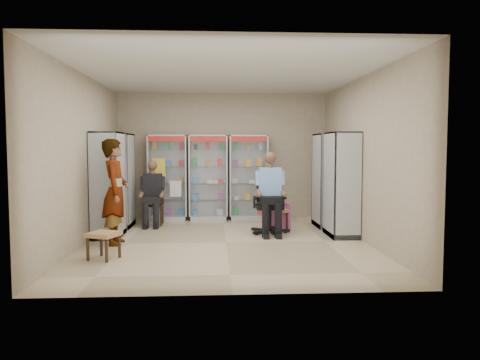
{
  "coord_description": "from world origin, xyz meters",
  "views": [
    {
      "loc": [
        -0.21,
        -8.31,
        1.71
      ],
      "look_at": [
        0.29,
        0.7,
        1.08
      ],
      "focal_mm": 35.0,
      "sensor_mm": 36.0,
      "label": 1
    }
  ],
  "objects": [
    {
      "name": "cabinet_back_left",
      "position": [
        -1.3,
        2.73,
        1.0
      ],
      "size": [
        0.9,
        0.5,
        2.0
      ],
      "primitive_type": "cube",
      "color": "silver",
      "rests_on": "floor"
    },
    {
      "name": "cabinet_right_far",
      "position": [
        2.23,
        1.6,
        1.0
      ],
      "size": [
        0.9,
        0.5,
        2.0
      ],
      "primitive_type": "cube",
      "rotation": [
        0.0,
        0.0,
        1.57
      ],
      "color": "silver",
      "rests_on": "floor"
    },
    {
      "name": "room_shell",
      "position": [
        0.0,
        0.0,
        1.97
      ],
      "size": [
        5.02,
        6.02,
        3.01
      ],
      "color": "tan",
      "rests_on": "ground"
    },
    {
      "name": "standing_man",
      "position": [
        -1.95,
        -0.03,
        0.93
      ],
      "size": [
        0.49,
        0.7,
        1.86
      ],
      "primitive_type": "imported",
      "rotation": [
        0.0,
        0.0,
        1.64
      ],
      "color": "gray",
      "rests_on": "floor"
    },
    {
      "name": "pink_trunk",
      "position": [
        1.12,
        1.48,
        0.25
      ],
      "size": [
        0.52,
        0.5,
        0.49
      ],
      "primitive_type": "cube",
      "rotation": [
        0.0,
        0.0,
        0.01
      ],
      "color": "#A2406E",
      "rests_on": "floor"
    },
    {
      "name": "cabinet_back_right",
      "position": [
        0.6,
        2.73,
        1.0
      ],
      "size": [
        0.9,
        0.5,
        2.0
      ],
      "primitive_type": "cube",
      "color": "#B7B9BE",
      "rests_on": "floor"
    },
    {
      "name": "seated_customer",
      "position": [
        -1.55,
        1.95,
        0.67
      ],
      "size": [
        0.44,
        0.6,
        1.34
      ],
      "primitive_type": null,
      "color": "black",
      "rests_on": "floor"
    },
    {
      "name": "woven_stool_b",
      "position": [
        -1.9,
        -1.16,
        0.21
      ],
      "size": [
        0.55,
        0.55,
        0.42
      ],
      "primitive_type": "cube",
      "rotation": [
        0.0,
        0.0,
        -0.39
      ],
      "color": "#AB8548",
      "rests_on": "floor"
    },
    {
      "name": "woven_stool_a",
      "position": [
        1.14,
        1.34,
        0.22
      ],
      "size": [
        0.5,
        0.5,
        0.44
      ],
      "primitive_type": "cube",
      "rotation": [
        0.0,
        0.0,
        -0.15
      ],
      "color": "#AE9449",
      "rests_on": "floor"
    },
    {
      "name": "cabinet_back_mid",
      "position": [
        -0.35,
        2.73,
        1.0
      ],
      "size": [
        0.9,
        0.5,
        2.0
      ],
      "primitive_type": "cube",
      "color": "#A3A5AA",
      "rests_on": "floor"
    },
    {
      "name": "tea_glass",
      "position": [
        1.1,
        1.52,
        0.54
      ],
      "size": [
        0.07,
        0.07,
        0.09
      ],
      "primitive_type": "cylinder",
      "color": "#521B07",
      "rests_on": "pink_trunk"
    },
    {
      "name": "floor",
      "position": [
        0.0,
        0.0,
        0.0
      ],
      "size": [
        6.0,
        6.0,
        0.0
      ],
      "primitive_type": "plane",
      "color": "tan",
      "rests_on": "ground"
    },
    {
      "name": "office_chair",
      "position": [
        0.89,
        0.86,
        0.6
      ],
      "size": [
        0.66,
        0.66,
        1.19
      ],
      "primitive_type": "cube",
      "rotation": [
        0.0,
        0.0,
        -0.02
      ],
      "color": "black",
      "rests_on": "floor"
    },
    {
      "name": "cabinet_left_near",
      "position": [
        -2.23,
        0.7,
        1.0
      ],
      "size": [
        0.9,
        0.5,
        2.0
      ],
      "primitive_type": "cube",
      "rotation": [
        0.0,
        0.0,
        -1.57
      ],
      "color": "#A4A6AB",
      "rests_on": "floor"
    },
    {
      "name": "seated_shopkeeper",
      "position": [
        0.89,
        0.81,
        0.76
      ],
      "size": [
        0.51,
        0.7,
        1.52
      ],
      "primitive_type": null,
      "rotation": [
        0.0,
        0.0,
        -0.02
      ],
      "color": "#638DC4",
      "rests_on": "floor"
    },
    {
      "name": "cabinet_right_near",
      "position": [
        2.23,
        0.5,
        1.0
      ],
      "size": [
        0.9,
        0.5,
        2.0
      ],
      "primitive_type": "cube",
      "rotation": [
        0.0,
        0.0,
        1.57
      ],
      "color": "#9EA0A4",
      "rests_on": "floor"
    },
    {
      "name": "wooden_chair",
      "position": [
        -1.55,
        2.0,
        0.47
      ],
      "size": [
        0.42,
        0.42,
        0.94
      ],
      "primitive_type": "cube",
      "color": "black",
      "rests_on": "floor"
    },
    {
      "name": "cabinet_left_far",
      "position": [
        -2.23,
        1.8,
        1.0
      ],
      "size": [
        0.9,
        0.5,
        2.0
      ],
      "primitive_type": "cube",
      "rotation": [
        0.0,
        0.0,
        -1.57
      ],
      "color": "#AAADB1",
      "rests_on": "floor"
    }
  ]
}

